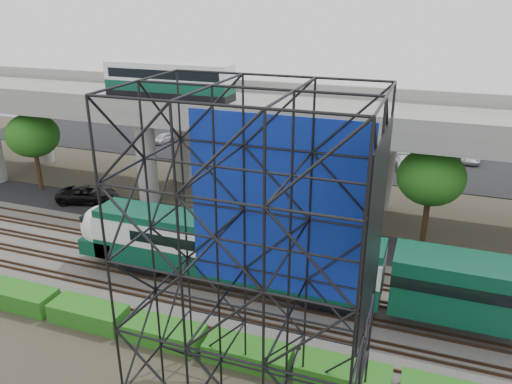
% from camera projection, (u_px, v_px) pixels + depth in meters
% --- Properties ---
extents(ground, '(140.00, 140.00, 0.00)m').
position_uv_depth(ground, '(184.00, 296.00, 31.93)').
color(ground, '#474233').
rests_on(ground, ground).
extents(ballast_bed, '(90.00, 12.00, 0.20)m').
position_uv_depth(ballast_bed, '(198.00, 279.00, 33.64)').
color(ballast_bed, slate).
rests_on(ballast_bed, ground).
extents(service_road, '(90.00, 5.00, 0.08)m').
position_uv_depth(service_road, '(243.00, 229.00, 41.10)').
color(service_road, black).
rests_on(service_road, ground).
extents(parking_lot, '(90.00, 18.00, 0.08)m').
position_uv_depth(parking_lot, '(312.00, 151.00, 61.66)').
color(parking_lot, black).
rests_on(parking_lot, ground).
extents(harbor_water, '(140.00, 40.00, 0.03)m').
position_uv_depth(harbor_water, '(345.00, 114.00, 80.92)').
color(harbor_water, '#40566A').
rests_on(harbor_water, ground).
extents(rail_tracks, '(90.00, 9.52, 0.16)m').
position_uv_depth(rail_tracks, '(198.00, 277.00, 33.58)').
color(rail_tracks, '#472D1E').
rests_on(rail_tracks, ballast_bed).
extents(commuter_train, '(29.30, 3.06, 4.30)m').
position_uv_depth(commuter_train, '(263.00, 254.00, 31.16)').
color(commuter_train, black).
rests_on(commuter_train, rail_tracks).
extents(overpass, '(80.00, 12.00, 12.40)m').
position_uv_depth(overpass, '(258.00, 116.00, 43.13)').
color(overpass, '#9E9B93').
rests_on(overpass, ground).
extents(scaffold_tower, '(9.36, 6.36, 15.00)m').
position_uv_depth(scaffold_tower, '(253.00, 279.00, 19.78)').
color(scaffold_tower, black).
rests_on(scaffold_tower, ground).
extents(hedge_strip, '(34.60, 1.80, 1.20)m').
position_uv_depth(hedge_strip, '(164.00, 332.00, 27.64)').
color(hedge_strip, '#165814').
rests_on(hedge_strip, ground).
extents(trees, '(40.94, 16.94, 7.69)m').
position_uv_depth(trees, '(218.00, 141.00, 45.50)').
color(trees, '#382314').
rests_on(trees, ground).
extents(suv, '(5.98, 4.05, 1.52)m').
position_uv_depth(suv, '(87.00, 194.00, 46.02)').
color(suv, black).
rests_on(suv, service_road).
extents(parked_cars, '(39.31, 9.43, 1.25)m').
position_uv_depth(parked_cars, '(321.00, 148.00, 60.55)').
color(parked_cars, silver).
rests_on(parked_cars, parking_lot).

